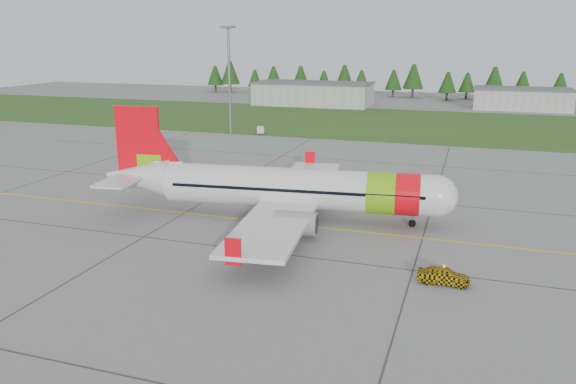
% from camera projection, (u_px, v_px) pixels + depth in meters
% --- Properties ---
extents(ground, '(320.00, 320.00, 0.00)m').
position_uv_depth(ground, '(295.00, 256.00, 48.34)').
color(ground, gray).
rests_on(ground, ground).
extents(aircraft, '(37.10, 34.40, 11.25)m').
position_uv_depth(aircraft, '(289.00, 188.00, 57.52)').
color(aircraft, silver).
rests_on(aircraft, ground).
extents(follow_me_car, '(1.37, 1.60, 3.92)m').
position_uv_depth(follow_me_car, '(445.00, 260.00, 42.37)').
color(follow_me_car, yellow).
rests_on(follow_me_car, ground).
extents(service_van, '(1.80, 1.75, 4.03)m').
position_uv_depth(service_van, '(260.00, 123.00, 110.32)').
color(service_van, silver).
rests_on(service_van, ground).
extents(grass_strip, '(320.00, 50.00, 0.03)m').
position_uv_depth(grass_strip, '(409.00, 124.00, 123.35)').
color(grass_strip, '#30561E').
rests_on(grass_strip, ground).
extents(taxi_guideline, '(120.00, 0.25, 0.02)m').
position_uv_depth(taxi_guideline, '(320.00, 227.00, 55.66)').
color(taxi_guideline, gold).
rests_on(taxi_guideline, ground).
extents(hangar_west, '(32.00, 14.00, 6.00)m').
position_uv_depth(hangar_west, '(313.00, 94.00, 157.34)').
color(hangar_west, '#A8A8A3').
rests_on(hangar_west, ground).
extents(hangar_east, '(24.00, 12.00, 5.20)m').
position_uv_depth(hangar_east, '(522.00, 99.00, 147.96)').
color(hangar_east, '#A8A8A3').
rests_on(hangar_east, ground).
extents(floodlight_mast, '(0.50, 0.50, 20.00)m').
position_uv_depth(floodlight_mast, '(229.00, 82.00, 108.54)').
color(floodlight_mast, slate).
rests_on(floodlight_mast, ground).
extents(treeline, '(160.00, 8.00, 10.00)m').
position_uv_depth(treeline, '(431.00, 82.00, 173.26)').
color(treeline, '#1C3F14').
rests_on(treeline, ground).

